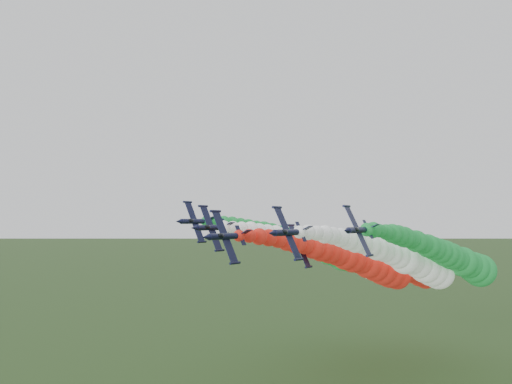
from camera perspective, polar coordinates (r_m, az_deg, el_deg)
jet_lead at (r=120.88m, az=11.72°, el=-7.87°), size 13.75×70.57×19.64m
jet_inner_left at (r=133.60m, az=9.05°, el=-6.93°), size 14.11×70.93×20.00m
jet_inner_right at (r=124.46m, az=17.02°, el=-7.58°), size 14.29×71.11×20.18m
jet_outer_left at (r=144.46m, az=7.08°, el=-6.37°), size 14.15×70.97×20.04m
jet_outer_right at (r=132.75m, az=21.67°, el=-7.06°), size 14.61×71.43×20.50m
jet_trail at (r=143.94m, az=15.59°, el=-8.04°), size 13.80×70.62×19.69m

